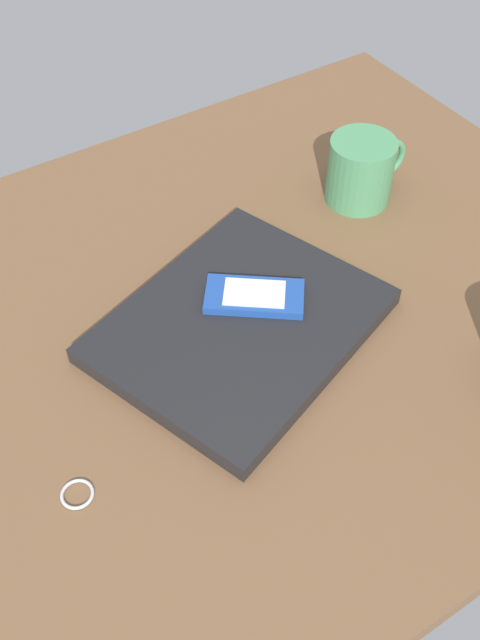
{
  "coord_description": "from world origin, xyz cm",
  "views": [
    {
      "loc": [
        -23.5,
        -49.77,
        67.14
      ],
      "look_at": [
        6.39,
        -3.03,
        5.0
      ],
      "focal_mm": 40.89,
      "sensor_mm": 36.0,
      "label": 1
    }
  ],
  "objects_px": {
    "cell_phone_on_laptop": "(254,296)",
    "coffee_mug": "(361,170)",
    "laptop_closed": "(240,325)",
    "key_ring": "(77,494)"
  },
  "relations": [
    {
      "from": "cell_phone_on_laptop",
      "to": "coffee_mug",
      "type": "xyz_separation_m",
      "value": [
        0.24,
        0.1,
        0.02
      ]
    },
    {
      "from": "coffee_mug",
      "to": "cell_phone_on_laptop",
      "type": "bearing_deg",
      "value": -156.63
    },
    {
      "from": "cell_phone_on_laptop",
      "to": "key_ring",
      "type": "distance_m",
      "value": 0.3
    },
    {
      "from": "laptop_closed",
      "to": "key_ring",
      "type": "bearing_deg",
      "value": -179.11
    },
    {
      "from": "laptop_closed",
      "to": "coffee_mug",
      "type": "bearing_deg",
      "value": 4.35
    },
    {
      "from": "cell_phone_on_laptop",
      "to": "coffee_mug",
      "type": "height_order",
      "value": "coffee_mug"
    },
    {
      "from": "cell_phone_on_laptop",
      "to": "key_ring",
      "type": "relative_size",
      "value": 3.77
    },
    {
      "from": "laptop_closed",
      "to": "key_ring",
      "type": "xyz_separation_m",
      "value": [
        -0.25,
        -0.09,
        -0.01
      ]
    },
    {
      "from": "cell_phone_on_laptop",
      "to": "coffee_mug",
      "type": "relative_size",
      "value": 1.02
    },
    {
      "from": "laptop_closed",
      "to": "cell_phone_on_laptop",
      "type": "height_order",
      "value": "cell_phone_on_laptop"
    }
  ]
}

